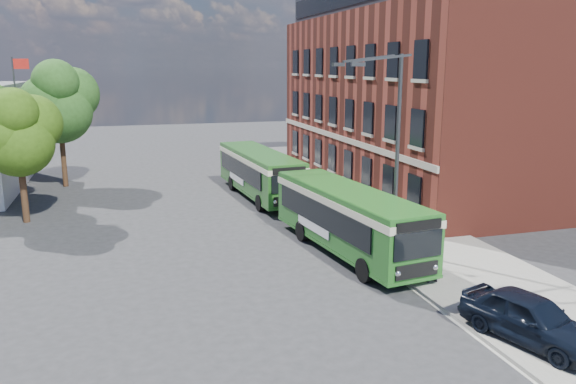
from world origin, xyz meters
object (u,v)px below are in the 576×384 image
object	(u,v)px
bus_front	(348,215)
bus_rear	(259,170)
street_lamp	(390,151)
parked_car	(531,318)

from	to	relation	value
bus_front	bus_rear	distance (m)	12.28
bus_rear	street_lamp	bearing A→B (deg)	-77.59
bus_rear	bus_front	bearing A→B (deg)	-84.34
street_lamp	bus_front	size ratio (longest dim) A/B	0.83
bus_front	parked_car	bearing A→B (deg)	-78.31
bus_rear	parked_car	distance (m)	22.31
bus_rear	parked_car	size ratio (longest dim) A/B	2.50
bus_front	parked_car	size ratio (longest dim) A/B	2.44
bus_rear	parked_car	world-z (taller)	bus_rear
bus_rear	parked_car	bearing A→B (deg)	-81.63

